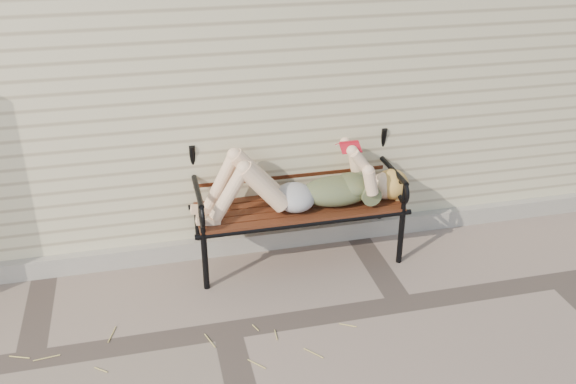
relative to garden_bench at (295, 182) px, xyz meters
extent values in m
plane|color=gray|center=(-0.68, -0.86, -0.62)|extent=(80.00, 80.00, 0.00)
cube|color=beige|center=(-0.68, 2.14, 0.88)|extent=(8.00, 4.00, 3.00)
cube|color=#AAA79A|center=(-0.68, 0.11, -0.55)|extent=(8.00, 0.10, 0.15)
cylinder|color=black|center=(-0.75, -0.34, -0.39)|extent=(0.04, 0.04, 0.46)
cylinder|color=black|center=(-0.75, 0.12, -0.39)|extent=(0.04, 0.04, 0.46)
cylinder|color=black|center=(0.75, -0.34, -0.39)|extent=(0.04, 0.04, 0.46)
cylinder|color=black|center=(0.75, 0.12, -0.39)|extent=(0.04, 0.04, 0.46)
cube|color=#502814|center=(0.00, -0.11, -0.16)|extent=(1.55, 0.50, 0.03)
cylinder|color=black|center=(0.00, -0.34, -0.18)|extent=(1.63, 0.04, 0.04)
cylinder|color=black|center=(0.00, 0.12, -0.18)|extent=(1.63, 0.04, 0.04)
torus|color=black|center=(0.00, 0.23, 0.35)|extent=(0.28, 0.04, 0.28)
ellipsoid|color=#0B384E|center=(0.29, -0.14, -0.04)|extent=(0.55, 0.32, 0.21)
ellipsoid|color=#0B384E|center=(0.41, -0.14, 0.00)|extent=(0.26, 0.31, 0.16)
ellipsoid|color=#99999D|center=(-0.04, -0.14, -0.06)|extent=(0.31, 0.35, 0.19)
sphere|color=beige|center=(0.68, -0.14, -0.04)|extent=(0.22, 0.22, 0.22)
ellipsoid|color=#E8B657|center=(0.73, -0.14, -0.04)|extent=(0.25, 0.26, 0.23)
cube|color=red|center=(0.37, -0.14, 0.35)|extent=(0.14, 0.02, 0.02)
cube|color=silver|center=(0.37, -0.18, 0.32)|extent=(0.14, 0.09, 0.05)
cube|color=silver|center=(0.37, -0.09, 0.32)|extent=(0.14, 0.09, 0.05)
cube|color=red|center=(0.37, -0.18, 0.32)|extent=(0.15, 0.10, 0.05)
cube|color=red|center=(0.37, -0.09, 0.32)|extent=(0.15, 0.10, 0.05)
cylinder|color=tan|center=(-0.49, -1.06, -0.62)|extent=(0.07, 0.07, 0.01)
cylinder|color=tan|center=(-1.52, -0.89, -0.62)|extent=(0.08, 0.10, 0.01)
cylinder|color=tan|center=(-0.78, -1.24, -0.62)|extent=(0.10, 0.11, 0.01)
cylinder|color=tan|center=(-0.22, -1.44, -0.62)|extent=(0.02, 0.13, 0.01)
camera|label=1|loc=(-1.08, -4.27, 2.12)|focal=40.00mm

